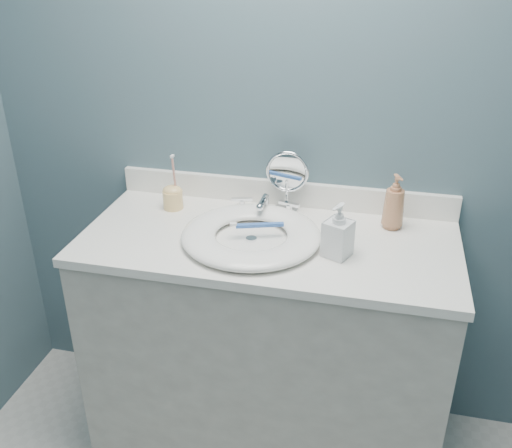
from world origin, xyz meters
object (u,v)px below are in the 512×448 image
(soap_bottle_amber, at_px, (394,202))
(toothbrush_holder, at_px, (173,196))
(soap_bottle_clear, at_px, (338,230))
(makeup_mirror, at_px, (287,178))

(soap_bottle_amber, bearing_deg, toothbrush_holder, 156.48)
(soap_bottle_amber, distance_m, soap_bottle_clear, 0.28)
(soap_bottle_amber, height_order, soap_bottle_clear, soap_bottle_amber)
(makeup_mirror, height_order, toothbrush_holder, makeup_mirror)
(makeup_mirror, distance_m, soap_bottle_clear, 0.35)
(makeup_mirror, bearing_deg, toothbrush_holder, -170.07)
(soap_bottle_clear, bearing_deg, makeup_mirror, 150.21)
(makeup_mirror, xyz_separation_m, soap_bottle_amber, (0.37, -0.05, -0.03))
(soap_bottle_amber, relative_size, soap_bottle_clear, 1.09)
(soap_bottle_amber, bearing_deg, soap_bottle_clear, -150.34)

